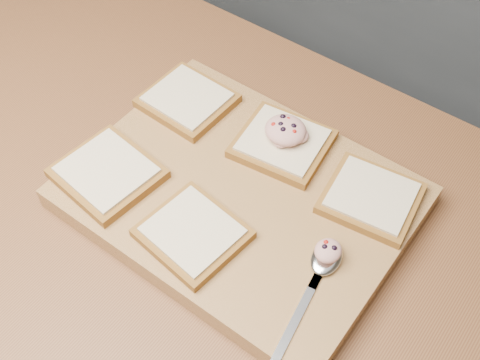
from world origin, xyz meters
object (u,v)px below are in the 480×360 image
object	(u,v)px
spoon	(322,266)
bread_far_center	(282,143)
cutting_board	(240,197)
tuna_salad_dollop	(286,130)

from	to	relation	value
spoon	bread_far_center	bearing A→B (deg)	138.14
spoon	cutting_board	bearing A→B (deg)	166.20
bread_far_center	tuna_salad_dollop	world-z (taller)	tuna_salad_dollop
bread_far_center	cutting_board	bearing A→B (deg)	-91.83
cutting_board	bread_far_center	distance (m)	0.10
bread_far_center	spoon	xyz separation A→B (m)	(0.15, -0.14, -0.00)
bread_far_center	tuna_salad_dollop	bearing A→B (deg)	89.20
tuna_salad_dollop	cutting_board	bearing A→B (deg)	-91.78
cutting_board	bread_far_center	bearing A→B (deg)	88.17
cutting_board	tuna_salad_dollop	distance (m)	0.11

